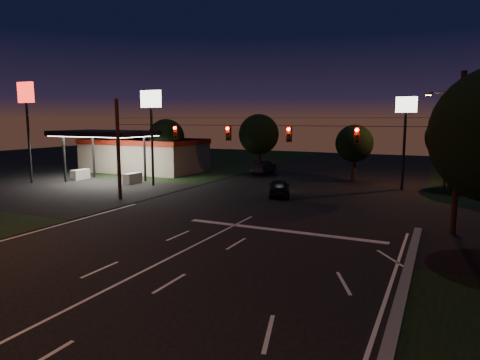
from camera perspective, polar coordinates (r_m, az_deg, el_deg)
The scene contains 17 objects.
ground at distance 17.24m, azimuth -18.38°, elevation -14.22°, with size 140.00×140.00×0.00m, color black.
cross_street_left at distance 42.03m, azimuth -23.01°, elevation -1.31°, with size 20.00×16.00×0.02m, color black.
stop_bar at distance 25.14m, azimuth 5.50°, elevation -6.71°, with size 12.00×0.50×0.01m, color silver.
utility_pole_right at distance 27.14m, azimuth 26.48°, elevation -6.44°, with size 0.30×0.30×9.00m, color black.
utility_pole_left at distance 35.73m, azimuth -15.66°, elevation -2.53°, with size 0.28×0.28×8.00m, color black.
signal_span at distance 28.64m, azimuth 2.37°, elevation 6.28°, with size 24.00×0.40×1.56m.
gas_station at distance 53.44m, azimuth -12.90°, elevation 3.60°, with size 14.20×16.10×5.25m.
pole_sign_left_near at distance 41.84m, azimuth -11.76°, elevation 8.73°, with size 2.20×0.30×9.10m.
pole_sign_left_far at distance 47.44m, azimuth -26.57°, elevation 8.73°, with size 2.00×0.30×10.00m.
pole_sign_right at distance 41.48m, azimuth 21.20°, elevation 7.34°, with size 1.80×0.30×8.40m.
street_light_right_far at distance 43.37m, azimuth 25.62°, elevation 5.78°, with size 2.20×0.35×9.00m.
tree_far_a at distance 50.78m, azimuth -9.71°, elevation 5.58°, with size 4.20×4.20×6.42m.
tree_far_b at distance 49.41m, azimuth 2.60°, elevation 6.04°, with size 4.60×4.60×6.98m.
tree_far_c at distance 45.28m, azimuth 15.04°, elevation 4.67°, with size 3.80×3.80×5.86m.
tree_far_d at distance 42.52m, azimuth 26.64°, elevation 5.13°, with size 4.80×4.80×7.30m.
car_oncoming_a at distance 35.98m, azimuth 5.26°, elevation -1.01°, with size 1.72×4.27×1.46m, color black.
car_oncoming_b at distance 50.65m, azimuth 3.15°, elevation 1.75°, with size 1.68×4.81×1.59m, color black.
Camera 1 is at (11.26, -11.35, 6.44)m, focal length 32.00 mm.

